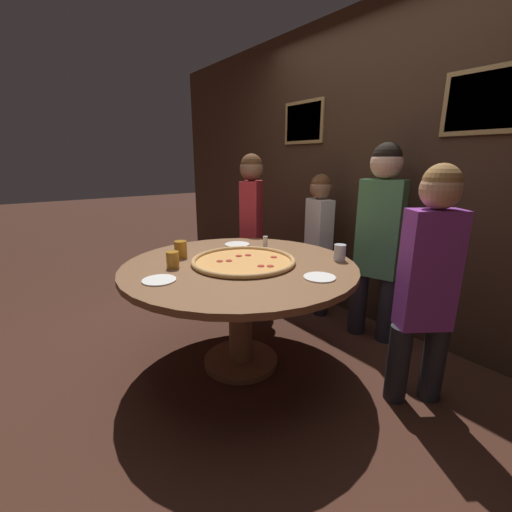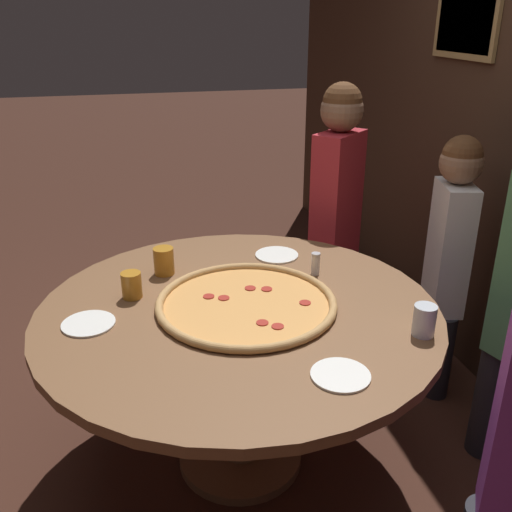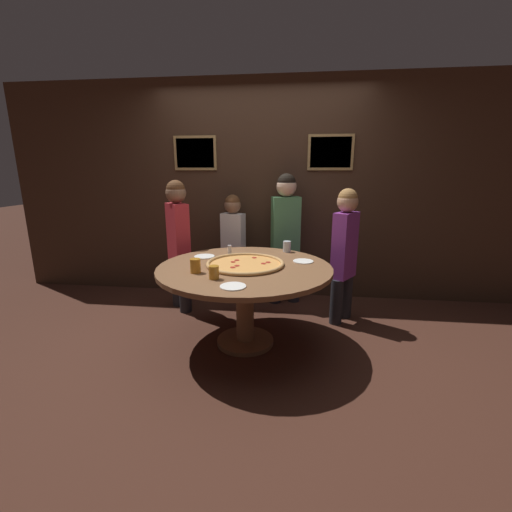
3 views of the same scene
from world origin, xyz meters
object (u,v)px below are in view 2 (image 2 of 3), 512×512
at_px(drink_cup_beside_pizza, 164,261).
at_px(diner_far_left, 336,204).
at_px(diner_side_left, 448,253).
at_px(dining_table, 239,338).
at_px(condiment_shaker, 316,264).
at_px(drink_cup_near_right, 424,320).
at_px(white_plate_right_side, 277,255).
at_px(white_plate_beside_cup, 340,375).
at_px(white_plate_near_front, 88,323).
at_px(drink_cup_near_left, 132,285).
at_px(giant_pizza, 246,303).

bearing_deg(drink_cup_beside_pizza, diner_far_left, 116.57).
relative_size(drink_cup_beside_pizza, diner_side_left, 0.09).
xyz_separation_m(dining_table, condiment_shaker, (-0.21, 0.38, 0.19)).
xyz_separation_m(drink_cup_near_right, diner_far_left, (-1.20, 0.14, 0.03)).
bearing_deg(diner_far_left, white_plate_right_side, -177.55).
distance_m(drink_cup_near_right, white_plate_right_side, 0.84).
height_order(drink_cup_beside_pizza, condiment_shaker, drink_cup_beside_pizza).
bearing_deg(diner_side_left, dining_table, 121.76).
xyz_separation_m(white_plate_right_side, white_plate_beside_cup, (0.95, -0.06, 0.00)).
xyz_separation_m(white_plate_right_side, condiment_shaker, (0.23, 0.11, 0.05)).
height_order(white_plate_near_front, diner_side_left, diner_side_left).
bearing_deg(drink_cup_near_right, diner_side_left, 142.79).
relative_size(white_plate_right_side, white_plate_beside_cup, 1.06).
bearing_deg(drink_cup_near_right, dining_table, -120.92).
height_order(drink_cup_beside_pizza, drink_cup_near_right, drink_cup_beside_pizza).
bearing_deg(drink_cup_near_left, white_plate_near_front, -42.97).
relative_size(giant_pizza, diner_side_left, 0.54).
height_order(white_plate_right_side, white_plate_near_front, same).
height_order(drink_cup_beside_pizza, diner_side_left, diner_side_left).
bearing_deg(drink_cup_near_right, white_plate_beside_cup, -66.14).
distance_m(dining_table, giant_pizza, 0.15).
bearing_deg(dining_table, white_plate_near_front, -90.43).
bearing_deg(white_plate_right_side, drink_cup_beside_pizza, -82.47).
bearing_deg(diner_side_left, white_plate_beside_cup, 149.23).
relative_size(dining_table, white_plate_beside_cup, 8.19).
bearing_deg(dining_table, white_plate_beside_cup, 22.45).
xyz_separation_m(white_plate_right_side, white_plate_near_front, (0.43, -0.82, 0.00)).
height_order(dining_table, white_plate_right_side, white_plate_right_side).
xyz_separation_m(white_plate_right_side, diner_far_left, (-0.41, 0.45, 0.08)).
height_order(white_plate_beside_cup, diner_side_left, diner_side_left).
distance_m(white_plate_beside_cup, diner_far_left, 1.46).
distance_m(giant_pizza, condiment_shaker, 0.41).
bearing_deg(condiment_shaker, drink_cup_beside_pizza, -104.47).
bearing_deg(giant_pizza, white_plate_right_side, 150.75).
height_order(dining_table, drink_cup_near_right, drink_cup_near_right).
xyz_separation_m(giant_pizza, white_plate_right_side, (-0.44, 0.24, -0.01)).
relative_size(dining_table, drink_cup_near_left, 14.61).
height_order(giant_pizza, drink_cup_near_left, drink_cup_near_left).
relative_size(white_plate_right_side, white_plate_near_front, 1.03).
bearing_deg(white_plate_beside_cup, drink_cup_beside_pizza, -152.75).
relative_size(giant_pizza, diner_far_left, 0.47).
height_order(drink_cup_near_right, white_plate_near_front, drink_cup_near_right).
bearing_deg(drink_cup_beside_pizza, drink_cup_near_right, 48.91).
bearing_deg(white_plate_near_front, white_plate_beside_cup, 55.91).
bearing_deg(drink_cup_near_right, condiment_shaker, -160.30).
bearing_deg(white_plate_beside_cup, drink_cup_near_left, -139.17).
relative_size(white_plate_beside_cup, diner_far_left, 0.13).
height_order(drink_cup_near_right, diner_side_left, diner_side_left).
height_order(giant_pizza, drink_cup_beside_pizza, drink_cup_beside_pizza).
xyz_separation_m(dining_table, drink_cup_near_left, (-0.18, -0.39, 0.19)).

